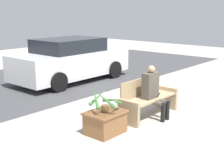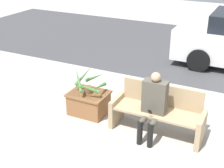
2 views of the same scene
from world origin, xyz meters
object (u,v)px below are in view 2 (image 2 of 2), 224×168
Objects in this scene: bench at (158,112)px; person_seated at (153,103)px; potted_plant at (89,83)px; planter_box at (89,102)px.

bench is 0.34m from person_seated.
potted_plant is (-1.53, 0.02, 0.29)m from bench.
person_seated is at bearing -7.71° from potted_plant.
planter_box is at bearing 172.22° from person_seated.
person_seated is at bearing -103.96° from bench.
potted_plant reaches higher than planter_box.
potted_plant is at bearing 179.37° from bench.
planter_box is (-1.50, 0.20, -0.45)m from person_seated.
bench reaches higher than planter_box.
bench is 2.58× the size of potted_plant.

